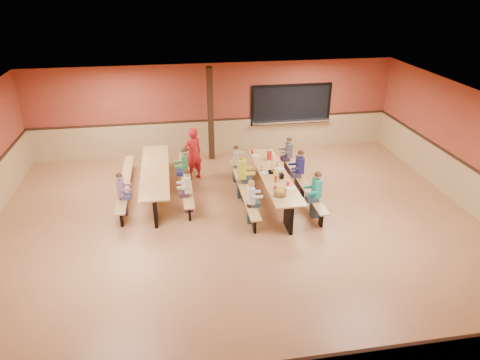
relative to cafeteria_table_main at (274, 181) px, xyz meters
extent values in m
plane|color=#985F39|center=(-1.16, -1.33, -0.53)|extent=(12.00, 12.00, 0.00)
cube|color=#993F2C|center=(-1.16, 3.67, 0.97)|extent=(12.00, 0.04, 3.00)
cube|color=#993F2C|center=(-1.16, -6.33, 0.97)|extent=(12.00, 0.04, 3.00)
cube|color=#993F2C|center=(4.84, -1.33, 0.97)|extent=(0.04, 10.00, 3.00)
cube|color=white|center=(-1.16, -1.33, 2.47)|extent=(12.00, 10.00, 0.04)
cube|color=black|center=(1.44, 3.64, 1.02)|extent=(2.60, 0.06, 1.20)
cube|color=silver|center=(1.44, 3.55, 0.45)|extent=(2.70, 0.28, 0.06)
cube|color=black|center=(-1.36, 3.07, 0.97)|extent=(0.18, 0.18, 3.00)
cube|color=tan|center=(0.00, 0.00, 0.19)|extent=(0.75, 3.60, 0.04)
cube|color=black|center=(0.00, -1.55, -0.18)|extent=(0.08, 0.60, 0.70)
cube|color=black|center=(0.00, 1.55, -0.18)|extent=(0.08, 0.60, 0.70)
cube|color=tan|center=(-0.83, 0.00, -0.09)|extent=(0.26, 3.60, 0.04)
cube|color=black|center=(-0.83, 0.00, -0.32)|extent=(0.06, 0.18, 0.41)
cube|color=tan|center=(0.82, 0.00, -0.09)|extent=(0.26, 3.60, 0.04)
cube|color=black|center=(0.82, 0.00, -0.32)|extent=(0.06, 0.18, 0.41)
cube|color=tan|center=(-3.14, 0.82, 0.19)|extent=(0.75, 3.60, 0.04)
cube|color=black|center=(-3.14, -0.73, -0.18)|extent=(0.08, 0.60, 0.70)
cube|color=black|center=(-3.14, 2.37, -0.18)|extent=(0.08, 0.60, 0.70)
cube|color=tan|center=(-3.96, 0.82, -0.09)|extent=(0.26, 3.60, 0.04)
cube|color=black|center=(-3.96, 0.82, -0.32)|extent=(0.06, 0.18, 0.41)
cube|color=tan|center=(-2.31, 0.82, -0.09)|extent=(0.26, 3.60, 0.04)
cube|color=black|center=(-2.31, 0.82, -0.32)|extent=(0.06, 0.18, 0.41)
imported|color=red|center=(-2.05, 1.63, 0.27)|extent=(0.69, 0.60, 1.59)
cylinder|color=red|center=(0.11, 1.01, 0.32)|extent=(0.16, 0.16, 0.22)
cube|color=black|center=(0.14, -0.28, 0.28)|extent=(0.10, 0.14, 0.13)
cylinder|color=yellow|center=(-0.04, -0.19, 0.30)|extent=(0.06, 0.06, 0.17)
cylinder|color=#B2140F|center=(-0.07, -0.49, 0.30)|extent=(0.06, 0.06, 0.17)
cube|color=black|center=(-0.04, 0.08, 0.24)|extent=(0.16, 0.16, 0.06)
cube|color=tan|center=(-0.04, 0.08, 0.52)|extent=(0.02, 0.09, 0.50)
camera|label=1|loc=(-2.57, -10.02, 5.08)|focal=32.00mm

